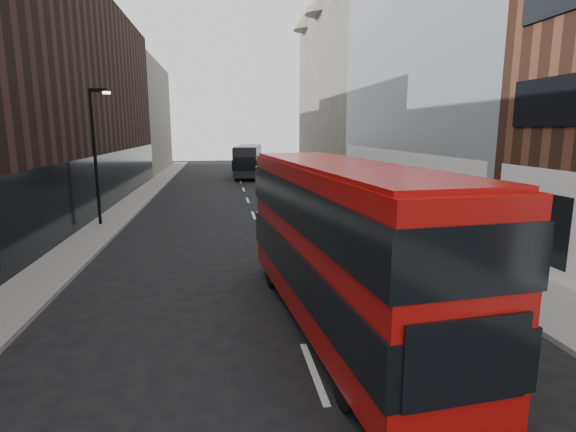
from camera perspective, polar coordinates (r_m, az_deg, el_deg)
name	(u,v)px	position (r m, az deg, el deg)	size (l,w,h in m)	color
sidewalk_right	(351,199)	(33.33, 7.95, 2.16)	(3.00, 80.00, 0.15)	slate
sidewalk_left	(132,204)	(32.59, -19.23, 1.45)	(2.00, 80.00, 0.15)	slate
building_modern_block	(435,51)	(31.01, 18.15, 19.32)	(5.03, 22.00, 20.00)	#A8AFB3
building_victorian	(339,88)	(52.50, 6.43, 15.84)	(6.50, 24.00, 21.00)	#615E55
building_left_mid	(90,104)	(37.91, -23.82, 12.90)	(5.00, 24.00, 14.00)	black
building_left_far	(141,118)	(59.41, -18.17, 11.75)	(5.00, 20.00, 13.00)	#615E55
street_lamp	(96,148)	(25.44, -23.20, 7.99)	(1.06, 0.22, 7.00)	black
red_bus	(340,238)	(11.45, 6.59, -2.84)	(3.48, 10.80, 4.30)	#9F0B09
grey_bus	(248,160)	(49.43, -5.04, 7.07)	(3.87, 10.67, 3.38)	black
car_a	(305,207)	(26.33, 2.13, 1.17)	(1.50, 3.73, 1.27)	black
car_b	(311,205)	(26.61, 2.92, 1.41)	(1.49, 4.26, 1.40)	#92949A
car_c	(305,189)	(33.59, 2.16, 3.44)	(2.02, 4.98, 1.45)	black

